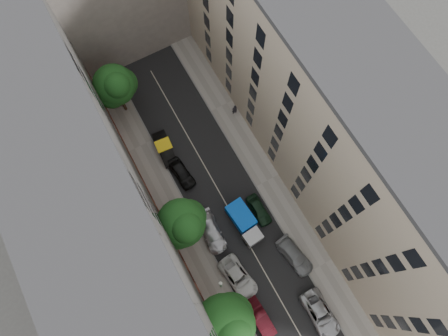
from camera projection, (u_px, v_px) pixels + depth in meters
ground at (226, 203)px, 45.26m from camera, size 120.00×120.00×0.00m
road_surface at (226, 203)px, 45.25m from camera, size 8.00×44.00×0.02m
sidewalk_left at (182, 226)px, 44.33m from camera, size 3.00×44.00×0.15m
sidewalk_right at (267, 181)px, 46.05m from camera, size 3.00×44.00×0.15m
building_left at (114, 236)px, 34.08m from camera, size 8.00×44.00×20.00m
building_right at (328, 123)px, 37.51m from camera, size 8.00×44.00×20.00m
tarp_truck at (244, 222)px, 43.27m from camera, size 2.39×5.14×2.30m
car_left_1 at (260, 318)px, 40.65m from camera, size 1.73×4.40×1.43m
car_left_2 at (238, 277)px, 41.96m from camera, size 2.95×5.24×1.38m
car_left_3 at (211, 232)px, 43.48m from camera, size 2.36×5.14×1.45m
car_left_4 at (182, 173)px, 45.68m from camera, size 2.11×4.32×1.42m
car_left_5 at (165, 149)px, 46.61m from camera, size 1.93×4.62×1.49m
car_right_0 at (320, 314)px, 40.78m from camera, size 2.42×5.14×1.42m
car_right_1 at (295, 256)px, 42.67m from camera, size 2.68×5.02×1.38m
car_right_2 at (259, 210)px, 44.34m from camera, size 1.57×3.85×1.31m
tree_near at (226, 326)px, 34.82m from camera, size 5.73×5.52×9.75m
tree_mid at (183, 224)px, 38.29m from camera, size 5.10×4.80×8.85m
tree_far at (116, 86)px, 43.80m from camera, size 4.97×4.65×8.11m
lamp_post at (221, 285)px, 38.12m from camera, size 0.36×0.36×7.05m
pedestrian at (235, 110)px, 47.91m from camera, size 0.71×0.51×1.82m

